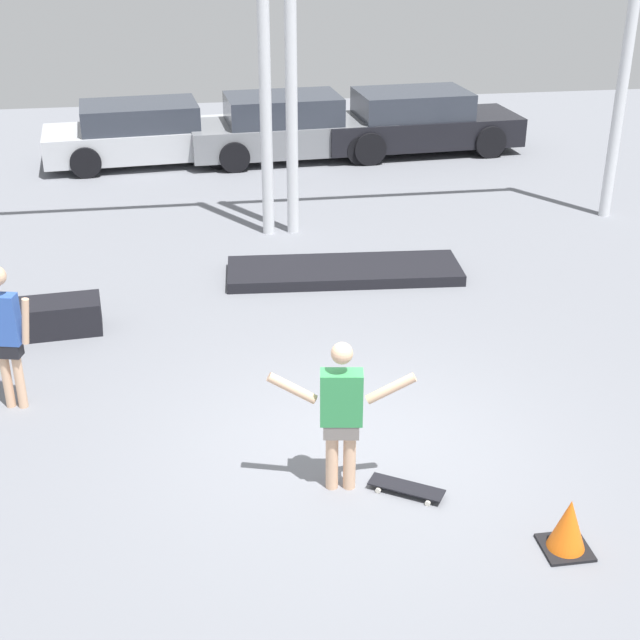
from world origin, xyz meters
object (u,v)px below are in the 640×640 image
at_px(grind_box, 28,319).
at_px(parked_car_silver, 147,134).
at_px(skateboarder, 341,410).
at_px(parked_car_black, 417,122).
at_px(bystander, 5,330).
at_px(skateboard, 406,488).
at_px(manual_pad, 344,271).
at_px(traffic_cone, 568,526).
at_px(parked_car_grey, 289,128).

xyz_separation_m(grind_box, parked_car_silver, (1.44, 8.46, 0.41)).
distance_m(skateboarder, parked_car_black, 13.12).
bearing_deg(bystander, skateboard, 164.66).
height_order(manual_pad, parked_car_silver, parked_car_silver).
relative_size(skateboard, traffic_cone, 1.40).
relative_size(skateboard, parked_car_black, 0.16).
xyz_separation_m(parked_car_silver, parked_car_grey, (3.12, -0.13, 0.04)).
bearing_deg(skateboard, traffic_cone, -7.91).
bearing_deg(parked_car_silver, bystander, -102.20).
height_order(skateboard, parked_car_grey, parked_car_grey).
bearing_deg(bystander, grind_box, -72.18).
height_order(manual_pad, bystander, bystander).
xyz_separation_m(manual_pad, parked_car_silver, (-3.12, 7.10, 0.56)).
height_order(grind_box, parked_car_grey, parked_car_grey).
height_order(grind_box, parked_car_silver, parked_car_silver).
height_order(parked_car_grey, traffic_cone, parked_car_grey).
height_order(skateboard, bystander, bystander).
relative_size(parked_car_grey, traffic_cone, 8.54).
relative_size(grind_box, parked_car_silver, 0.41).
xyz_separation_m(parked_car_black, bystander, (-7.40, -10.40, 0.31)).
distance_m(skateboard, parked_car_silver, 12.99).
relative_size(parked_car_silver, bystander, 2.65).
distance_m(manual_pad, parked_car_black, 7.74).
bearing_deg(bystander, parked_car_silver, -82.96).
bearing_deg(bystander, traffic_cone, 161.92).
height_order(skateboarder, parked_car_grey, skateboarder).
bearing_deg(bystander, parked_car_grey, -99.14).
bearing_deg(skateboarder, grind_box, 140.54).
height_order(grind_box, parked_car_black, parked_car_black).
xyz_separation_m(parked_car_grey, parked_car_black, (2.97, 0.15, -0.00)).
bearing_deg(grind_box, parked_car_black, 48.45).
xyz_separation_m(parked_car_silver, traffic_cone, (3.97, -13.72, -0.38)).
height_order(skateboard, manual_pad, manual_pad).
relative_size(skateboarder, grind_box, 0.84).
relative_size(skateboarder, bystander, 0.92).
distance_m(skateboard, grind_box, 5.94).
distance_m(skateboard, traffic_cone, 1.62).
xyz_separation_m(skateboard, parked_car_black, (3.34, 12.71, 0.61)).
xyz_separation_m(skateboarder, traffic_cone, (1.85, -1.24, -0.63)).
bearing_deg(parked_car_grey, skateboard, -95.22).
bearing_deg(traffic_cone, skateboarder, 146.16).
bearing_deg(parked_car_silver, parked_car_black, -4.73).
relative_size(grind_box, manual_pad, 0.53).
bearing_deg(traffic_cone, grind_box, 135.78).
bearing_deg(grind_box, manual_pad, 16.69).
bearing_deg(parked_car_black, manual_pad, -116.31).
relative_size(skateboard, grind_box, 0.39).
height_order(skateboarder, parked_car_silver, skateboarder).
bearing_deg(manual_pad, grind_box, -163.31).
xyz_separation_m(skateboard, grind_box, (-4.18, 4.22, 0.16)).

